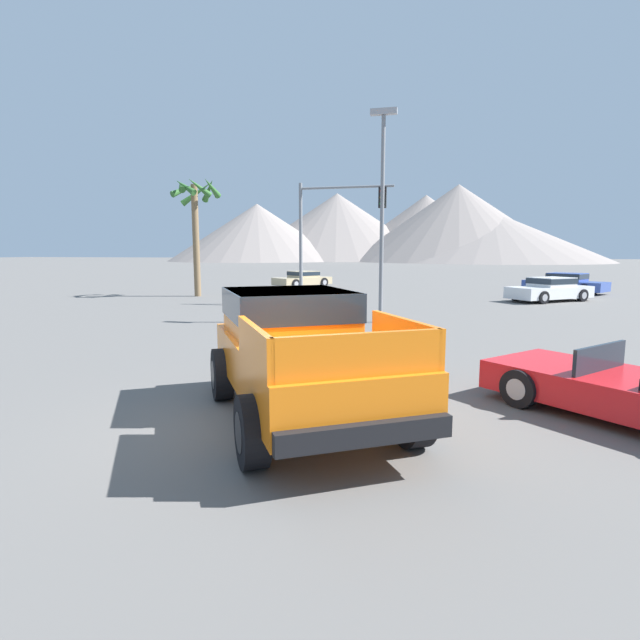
# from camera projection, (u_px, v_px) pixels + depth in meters

# --- Properties ---
(ground_plane) EXTENTS (320.00, 320.00, 0.00)m
(ground_plane) POSITION_uv_depth(u_px,v_px,m) (273.00, 417.00, 7.61)
(ground_plane) COLOR #5B5956
(orange_pickup_truck) EXTENTS (4.25, 5.18, 1.89)m
(orange_pickup_truck) POSITION_uv_depth(u_px,v_px,m) (298.00, 346.00, 7.66)
(orange_pickup_truck) COLOR orange
(orange_pickup_truck) RESTS_ON ground_plane
(red_convertible_car) EXTENTS (4.20, 4.00, 1.07)m
(red_convertible_car) POSITION_uv_depth(u_px,v_px,m) (629.00, 392.00, 7.50)
(red_convertible_car) COLOR red
(red_convertible_car) RESTS_ON ground_plane
(parked_car_blue) EXTENTS (4.74, 3.93, 1.20)m
(parked_car_blue) POSITION_uv_depth(u_px,v_px,m) (565.00, 283.00, 29.90)
(parked_car_blue) COLOR #334C9E
(parked_car_blue) RESTS_ON ground_plane
(parked_car_tan) EXTENTS (3.78, 4.34, 1.11)m
(parked_car_tan) POSITION_uv_depth(u_px,v_px,m) (303.00, 279.00, 34.86)
(parked_car_tan) COLOR tan
(parked_car_tan) RESTS_ON ground_plane
(parked_car_white) EXTENTS (4.51, 4.12, 1.20)m
(parked_car_white) POSITION_uv_depth(u_px,v_px,m) (550.00, 289.00, 25.02)
(parked_car_white) COLOR white
(parked_car_white) RESTS_ON ground_plane
(traffic_light_main) EXTENTS (4.38, 0.38, 5.60)m
(traffic_light_main) POSITION_uv_depth(u_px,v_px,m) (336.00, 219.00, 22.71)
(traffic_light_main) COLOR slate
(traffic_light_main) RESTS_ON ground_plane
(street_lamp_post) EXTENTS (0.90, 0.24, 7.25)m
(street_lamp_post) POSITION_uv_depth(u_px,v_px,m) (382.00, 196.00, 17.11)
(street_lamp_post) COLOR slate
(street_lamp_post) RESTS_ON ground_plane
(palm_tree_tall) EXTENTS (2.60, 2.58, 6.52)m
(palm_tree_tall) POSITION_uv_depth(u_px,v_px,m) (196.00, 207.00, 27.25)
(palm_tree_tall) COLOR brown
(palm_tree_tall) RESTS_ON ground_plane
(distant_mountain_range) EXTENTS (102.64, 69.48, 18.03)m
(distant_mountain_range) POSITION_uv_depth(u_px,v_px,m) (395.00, 228.00, 126.29)
(distant_mountain_range) COLOR gray
(distant_mountain_range) RESTS_ON ground_plane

